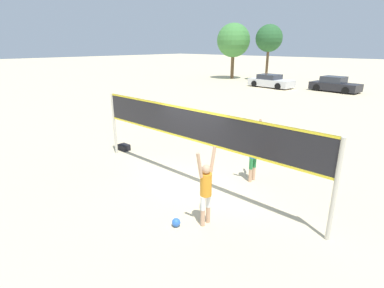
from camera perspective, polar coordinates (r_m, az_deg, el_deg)
ground_plane at (r=9.59m, az=0.00°, el=-7.60°), size 200.00×200.00×0.00m
volleyball_net at (r=8.95m, az=0.00°, el=2.77°), size 8.48×0.10×2.43m
player_spiker at (r=7.15m, az=2.66°, el=-8.12°), size 0.28×0.68×1.95m
player_blocker at (r=9.59m, az=11.66°, el=-1.18°), size 0.28×0.69×2.01m
volleyball at (r=7.51m, az=-3.04°, el=-14.69°), size 0.21×0.21×0.21m
gear_bag at (r=12.83m, az=-12.79°, el=-0.61°), size 0.47×0.33×0.25m
parked_car_near at (r=32.40m, az=14.75°, el=11.44°), size 4.68×2.29×1.31m
parked_car_mid at (r=31.52m, az=25.53°, el=10.14°), size 4.49×2.28×1.39m
tree_left_cluster at (r=38.43m, az=14.46°, el=18.88°), size 3.13×3.13×6.47m
tree_right_cluster at (r=39.87m, az=7.89°, el=18.95°), size 4.12×4.12×6.77m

